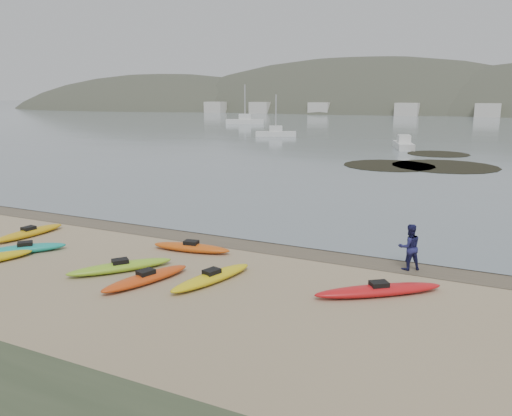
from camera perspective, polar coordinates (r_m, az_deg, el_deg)
The scene contains 8 objects.
ground at distance 21.74m, azimuth -0.00°, elevation -3.86°, with size 600.00×600.00×0.00m, color tan.
wet_sand at distance 21.48m, azimuth -0.35°, elevation -4.05°, with size 60.00×60.00×0.00m, color brown.
water at distance 318.97m, azimuth 24.44°, elevation 10.49°, with size 1200.00×1200.00×0.00m, color slate.
kayaks at distance 19.18m, azimuth -13.72°, elevation -5.99°, with size 18.12×7.04×0.34m.
person_east at distance 18.93m, azimuth 17.12°, elevation -4.28°, with size 0.83×0.65×1.71m, color navy.
kelp_mats at distance 49.55m, azimuth 18.73°, elevation 4.88°, with size 13.28×18.82×0.04m.
moored_boats at distance 102.05m, azimuth 23.45°, elevation 8.50°, with size 98.75×80.31×1.24m.
far_town at distance 163.87m, azimuth 24.98°, elevation 10.08°, with size 199.00×5.00×4.00m.
Camera 1 is at (9.01, -18.79, 6.20)m, focal length 35.00 mm.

